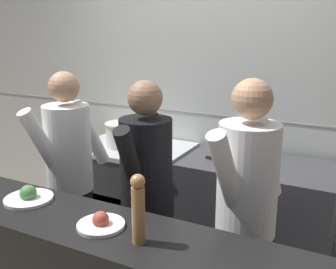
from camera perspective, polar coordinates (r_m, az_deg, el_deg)
The scene contains 11 objects.
wall_back_tiled at distance 3.48m, azimuth 5.52°, elevation 5.47°, with size 8.00×0.06×2.60m.
oven_range at distance 3.60m, azimuth -4.83°, elevation -8.43°, with size 0.95×0.71×0.89m.
prep_counter at distance 3.20m, azimuth 12.61°, elevation -11.85°, with size 1.13×0.65×0.90m.
stock_pot at distance 3.42m, azimuth -6.65°, elevation 0.07°, with size 0.30×0.30×0.21m.
chefs_knife at distance 2.99m, azimuth 7.93°, elevation -3.95°, with size 0.37×0.13×0.02m.
plated_dish_appetiser at distance 2.33m, azimuth -19.58°, elevation -8.49°, with size 0.27×0.27×0.09m.
plated_dish_dessert at distance 1.95m, azimuth -9.72°, elevation -12.56°, with size 0.23×0.23×0.08m.
pepper_mill at distance 1.74m, azimuth -4.34°, elevation -10.54°, with size 0.07×0.07×0.32m.
chef_head_cook at distance 2.93m, azimuth -14.07°, elevation -5.08°, with size 0.40×0.70×1.60m.
chef_sous at distance 2.50m, azimuth -3.14°, elevation -8.37°, with size 0.35×0.70×1.59m.
chef_line at distance 2.27m, azimuth 11.23°, elevation -10.52°, with size 0.41×0.71×1.64m.
Camera 1 is at (1.27, -1.71, 1.89)m, focal length 42.00 mm.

